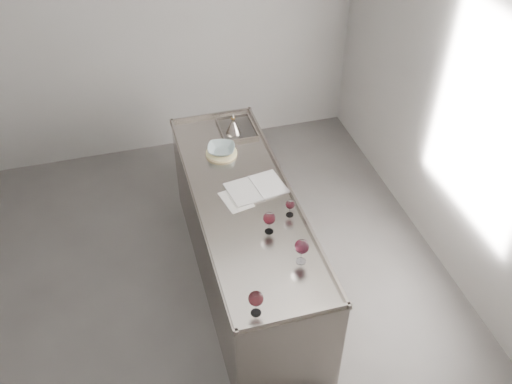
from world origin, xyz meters
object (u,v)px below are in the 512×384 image
object	(u,v)px
wine_glass_small	(290,205)
ceramic_bowl	(221,149)
wine_glass_middle	(269,219)
notebook	(256,188)
wine_funnel	(233,127)
wine_glass_left	(256,299)
wine_glass_right	(302,247)
counter	(245,240)

from	to	relation	value
wine_glass_small	ceramic_bowl	distance (m)	0.94
wine_glass_middle	notebook	bearing A→B (deg)	85.23
wine_glass_small	notebook	size ratio (longest dim) A/B	0.29
wine_glass_middle	wine_funnel	distance (m)	1.28
wine_glass_left	wine_glass_right	bearing A→B (deg)	39.05
notebook	wine_glass_left	bearing A→B (deg)	-114.92
wine_glass_middle	ceramic_bowl	size ratio (longest dim) A/B	0.77
wine_glass_small	ceramic_bowl	world-z (taller)	wine_glass_small
wine_glass_left	ceramic_bowl	world-z (taller)	wine_glass_left
wine_glass_middle	wine_funnel	size ratio (longest dim) A/B	0.85
wine_glass_middle	wine_glass_right	world-z (taller)	wine_glass_right
ceramic_bowl	wine_funnel	distance (m)	0.32
wine_glass_small	ceramic_bowl	bearing A→B (deg)	109.78
wine_funnel	wine_glass_middle	bearing A→B (deg)	-92.44
wine_glass_left	wine_glass_middle	size ratio (longest dim) A/B	1.06
wine_glass_right	wine_glass_small	size ratio (longest dim) A/B	1.39
wine_glass_small	notebook	world-z (taller)	wine_glass_small
wine_glass_right	wine_glass_small	world-z (taller)	wine_glass_right
counter	notebook	distance (m)	0.50
counter	wine_glass_small	xyz separation A→B (m)	(0.27, -0.28, 0.57)
counter	wine_glass_left	xyz separation A→B (m)	(-0.21, -1.08, 0.60)
ceramic_bowl	wine_funnel	bearing A→B (deg)	57.47
wine_glass_small	ceramic_bowl	xyz separation A→B (m)	(-0.32, 0.88, -0.05)
counter	wine_glass_middle	xyz separation A→B (m)	(0.08, -0.41, 0.59)
wine_glass_right	wine_glass_small	distance (m)	0.47
wine_funnel	wine_glass_small	bearing A→B (deg)	-82.85
notebook	ceramic_bowl	size ratio (longest dim) A/B	2.10
wine_glass_left	wine_glass_middle	bearing A→B (deg)	66.81
notebook	wine_funnel	world-z (taller)	wine_funnel
wine_funnel	ceramic_bowl	bearing A→B (deg)	-122.53
ceramic_bowl	wine_funnel	world-z (taller)	wine_funnel
wine_glass_right	ceramic_bowl	xyz separation A→B (m)	(-0.24, 1.34, -0.09)
ceramic_bowl	wine_funnel	xyz separation A→B (m)	(0.17, 0.27, 0.02)
wine_glass_left	ceramic_bowl	distance (m)	1.69
wine_glass_left	wine_funnel	world-z (taller)	wine_funnel
wine_glass_left	wine_glass_small	world-z (taller)	wine_glass_left
counter	wine_funnel	world-z (taller)	wine_funnel
counter	wine_glass_right	size ratio (longest dim) A/B	12.34
wine_funnel	wine_glass_left	bearing A→B (deg)	-99.97
notebook	ceramic_bowl	bearing A→B (deg)	97.87
counter	notebook	size ratio (longest dim) A/B	5.01
notebook	ceramic_bowl	world-z (taller)	ceramic_bowl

